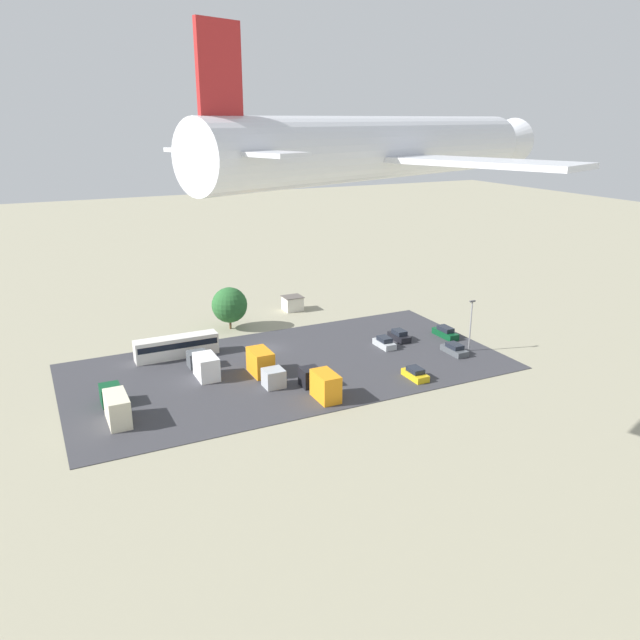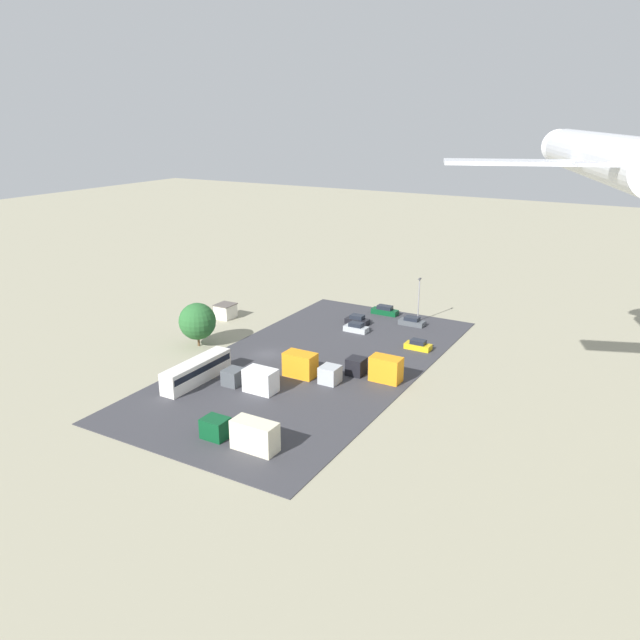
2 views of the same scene
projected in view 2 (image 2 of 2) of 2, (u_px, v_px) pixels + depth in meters
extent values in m
plane|color=gray|center=(267.00, 355.00, 93.85)|extent=(400.00, 400.00, 0.00)
cube|color=#38383D|center=(312.00, 364.00, 90.13)|extent=(59.55, 30.18, 0.08)
cube|color=silver|center=(226.00, 311.00, 110.42)|extent=(3.14, 2.89, 2.43)
cube|color=#59514C|center=(225.00, 304.00, 110.02)|extent=(3.38, 3.13, 0.12)
cube|color=silver|center=(197.00, 371.00, 83.76)|extent=(11.78, 2.42, 3.04)
cube|color=black|center=(196.00, 367.00, 83.59)|extent=(11.31, 2.46, 0.85)
cube|color=#ADB2B7|center=(356.00, 329.00, 103.46)|extent=(1.82, 4.00, 0.90)
cube|color=#1E232D|center=(356.00, 324.00, 103.21)|extent=(1.53, 2.24, 0.66)
cube|color=gold|center=(418.00, 346.00, 95.72)|extent=(1.85, 4.02, 0.86)
cube|color=#1E232D|center=(418.00, 342.00, 95.49)|extent=(1.55, 2.25, 0.63)
cube|color=#0C4723|center=(385.00, 312.00, 112.38)|extent=(1.72, 4.79, 0.95)
cube|color=#1E232D|center=(385.00, 307.00, 112.12)|extent=(1.45, 2.68, 0.69)
cube|color=black|center=(357.00, 321.00, 107.24)|extent=(1.83, 4.04, 0.93)
cube|color=#1E232D|center=(357.00, 317.00, 106.99)|extent=(1.54, 2.26, 0.68)
cube|color=#4C5156|center=(412.00, 323.00, 106.66)|extent=(1.92, 4.40, 0.85)
cube|color=#1E232D|center=(412.00, 319.00, 106.43)|extent=(1.61, 2.46, 0.62)
cube|color=black|center=(356.00, 366.00, 86.22)|extent=(2.37, 2.36, 2.40)
cube|color=orange|center=(386.00, 369.00, 83.96)|extent=(2.37, 4.20, 3.42)
cube|color=#4C5156|center=(233.00, 377.00, 83.03)|extent=(2.60, 2.35, 2.17)
cube|color=white|center=(261.00, 380.00, 80.79)|extent=(2.60, 4.18, 3.10)
cube|color=#ADB2B7|center=(330.00, 375.00, 83.54)|extent=(2.53, 2.48, 2.34)
cube|color=orange|center=(300.00, 364.00, 85.59)|extent=(2.53, 4.40, 3.35)
cube|color=#0C4723|center=(215.00, 428.00, 69.37)|extent=(2.33, 2.85, 2.33)
cube|color=beige|center=(255.00, 436.00, 66.67)|extent=(2.33, 5.07, 3.33)
cylinder|color=brown|center=(199.00, 340.00, 97.20)|extent=(0.36, 0.36, 1.87)
sphere|color=#28602D|center=(197.00, 321.00, 96.23)|extent=(5.75, 5.75, 5.75)
cylinder|color=gray|center=(419.00, 301.00, 107.71)|extent=(0.20, 0.20, 7.43)
cube|color=#4C4C51|center=(420.00, 279.00, 106.49)|extent=(0.90, 0.28, 0.20)
cylinder|color=silver|center=(600.00, 156.00, 57.36)|extent=(30.72, 14.90, 4.19)
cone|color=silver|center=(562.00, 147.00, 73.17)|extent=(5.72, 5.35, 3.98)
cube|color=silver|center=(599.00, 163.00, 57.55)|extent=(13.98, 27.86, 0.36)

